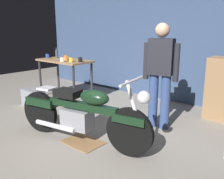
{
  "coord_description": "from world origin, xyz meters",
  "views": [
    {
      "loc": [
        2.43,
        -2.18,
        1.6
      ],
      "look_at": [
        -0.01,
        0.7,
        0.65
      ],
      "focal_mm": 39.62,
      "sensor_mm": 36.0,
      "label": 1
    }
  ],
  "objects": [
    {
      "name": "mug_yellow_tall",
      "position": [
        -1.52,
        1.18,
        0.95
      ],
      "size": [
        0.11,
        0.07,
        0.1
      ],
      "color": "yellow",
      "rests_on": "workbench"
    },
    {
      "name": "workbench",
      "position": [
        -1.94,
        1.33,
        0.79
      ],
      "size": [
        1.3,
        0.64,
        0.9
      ],
      "color": "#99724C",
      "rests_on": "ground_plane"
    },
    {
      "name": "mug_black_matte",
      "position": [
        -1.38,
        1.3,
        0.95
      ],
      "size": [
        0.11,
        0.08,
        0.1
      ],
      "color": "black",
      "rests_on": "workbench"
    },
    {
      "name": "drip_tray",
      "position": [
        0.02,
        0.02,
        0.01
      ],
      "size": [
        0.56,
        0.4,
        0.01
      ],
      "primitive_type": "cube",
      "color": "olive",
      "rests_on": "ground_plane"
    },
    {
      "name": "mug_blue_enamel",
      "position": [
        -2.48,
        1.27,
        0.95
      ],
      "size": [
        0.11,
        0.07,
        0.1
      ],
      "color": "#2D51AD",
      "rests_on": "workbench"
    },
    {
      "name": "motorcycle",
      "position": [
        -0.01,
        0.02,
        0.45
      ],
      "size": [
        2.17,
        0.73,
        1.0
      ],
      "rotation": [
        0.0,
        0.0,
        0.18
      ],
      "color": "black",
      "rests_on": "ground_plane"
    },
    {
      "name": "back_wall",
      "position": [
        0.0,
        2.8,
        1.55
      ],
      "size": [
        8.0,
        0.12,
        3.1
      ],
      "primitive_type": "cube",
      "color": "#384C70",
      "rests_on": "ground_plane"
    },
    {
      "name": "person_standing",
      "position": [
        0.54,
        1.23,
        0.93
      ],
      "size": [
        0.56,
        0.3,
        1.67
      ],
      "rotation": [
        0.0,
        0.0,
        3.36
      ],
      "color": "#344B80",
      "rests_on": "ground_plane"
    },
    {
      "name": "storage_bin",
      "position": [
        -2.09,
        0.58,
        0.17
      ],
      "size": [
        0.44,
        0.32,
        0.34
      ],
      "primitive_type": "cube",
      "color": "gray",
      "rests_on": "ground_plane"
    },
    {
      "name": "ground_plane",
      "position": [
        0.0,
        0.0,
        0.0
      ],
      "size": [
        12.0,
        12.0,
        0.0
      ],
      "primitive_type": "plane",
      "color": "gray"
    },
    {
      "name": "bottle",
      "position": [
        -2.35,
        1.45,
        1.0
      ],
      "size": [
        0.06,
        0.06,
        0.24
      ],
      "color": "#3F4C59",
      "rests_on": "workbench"
    },
    {
      "name": "mug_orange_travel",
      "position": [
        -1.83,
        1.3,
        0.96
      ],
      "size": [
        0.12,
        0.09,
        0.11
      ],
      "color": "orange",
      "rests_on": "workbench"
    },
    {
      "name": "mug_white_ceramic",
      "position": [
        -1.72,
        1.11,
        0.94
      ],
      "size": [
        0.12,
        0.09,
        0.09
      ],
      "color": "white",
      "rests_on": "workbench"
    }
  ]
}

